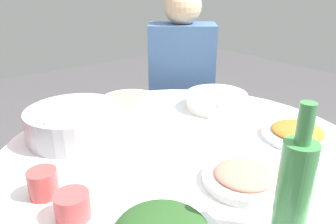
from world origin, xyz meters
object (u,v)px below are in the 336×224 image
at_px(diner_right, 182,74).
at_px(green_bottle, 294,190).
at_px(soup_bowl, 216,101).
at_px(dish_shrimp, 244,177).
at_px(dish_tofu_braise, 297,133).
at_px(rice_bowl, 75,122).
at_px(tea_cup_near, 43,183).
at_px(tea_cup_far, 72,206).
at_px(stool_for_diner_right, 180,162).
at_px(dish_noodles, 130,99).
at_px(round_dining_table, 185,190).

bearing_deg(diner_right, green_bottle, 150.03).
height_order(soup_bowl, diner_right, diner_right).
bearing_deg(dish_shrimp, dish_tofu_braise, -79.79).
distance_m(green_bottle, diner_right, 1.20).
bearing_deg(green_bottle, rice_bowl, 11.45).
bearing_deg(diner_right, dish_shrimp, 149.17).
xyz_separation_m(dish_tofu_braise, green_bottle, (-0.24, 0.43, 0.10)).
relative_size(rice_bowl, diner_right, 0.41).
bearing_deg(tea_cup_near, tea_cup_far, -168.58).
relative_size(rice_bowl, dish_shrimp, 1.46).
xyz_separation_m(tea_cup_near, stool_for_diner_right, (0.59, -0.93, -0.57)).
distance_m(green_bottle, tea_cup_near, 0.56).
relative_size(dish_noodles, tea_cup_far, 3.09).
bearing_deg(dish_tofu_braise, stool_for_diner_right, -12.13).
relative_size(dish_noodles, diner_right, 0.31).
xyz_separation_m(dish_tofu_braise, dish_shrimp, (-0.06, 0.34, -0.00)).
xyz_separation_m(rice_bowl, soup_bowl, (-0.11, -0.55, -0.02)).
xyz_separation_m(round_dining_table, green_bottle, (-0.42, 0.09, 0.28)).
bearing_deg(tea_cup_far, stool_for_diner_right, -51.99).
height_order(dish_shrimp, tea_cup_far, tea_cup_far).
bearing_deg(dish_shrimp, dish_noodles, -6.25).
relative_size(rice_bowl, dish_noodles, 1.31).
xyz_separation_m(rice_bowl, green_bottle, (-0.70, -0.14, 0.07)).
height_order(rice_bowl, tea_cup_near, rice_bowl).
height_order(dish_tofu_braise, tea_cup_far, tea_cup_far).
xyz_separation_m(soup_bowl, tea_cup_near, (-0.15, 0.74, 0.00)).
distance_m(rice_bowl, dish_noodles, 0.34).
distance_m(dish_noodles, stool_for_diner_right, 0.73).
height_order(dish_shrimp, stool_for_diner_right, dish_shrimp).
bearing_deg(tea_cup_far, rice_bowl, -24.23).
bearing_deg(green_bottle, dish_shrimp, -25.76).
xyz_separation_m(round_dining_table, stool_for_diner_right, (0.62, -0.50, -0.38)).
bearing_deg(green_bottle, dish_tofu_braise, -60.37).
bearing_deg(stool_for_diner_right, dish_shrimp, 149.17).
bearing_deg(dish_shrimp, diner_right, -30.83).
distance_m(dish_tofu_braise, dish_shrimp, 0.34).
bearing_deg(stool_for_diner_right, diner_right, 90.00).
bearing_deg(dish_shrimp, rice_bowl, 23.85).
xyz_separation_m(round_dining_table, dish_tofu_braise, (-0.18, -0.33, 0.18)).
height_order(soup_bowl, dish_shrimp, soup_bowl).
height_order(soup_bowl, tea_cup_near, tea_cup_near).
bearing_deg(rice_bowl, stool_for_diner_right, -65.67).
bearing_deg(stool_for_diner_right, rice_bowl, 114.33).
relative_size(round_dining_table, dish_tofu_braise, 5.02).
height_order(soup_bowl, stool_for_diner_right, soup_bowl).
bearing_deg(rice_bowl, tea_cup_near, 143.25).
height_order(green_bottle, tea_cup_far, green_bottle).
height_order(dish_tofu_braise, stool_for_diner_right, dish_tofu_braise).
height_order(tea_cup_far, diner_right, diner_right).
bearing_deg(diner_right, round_dining_table, 140.83).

